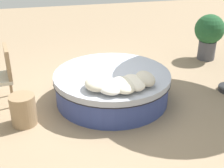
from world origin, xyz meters
TOP-DOWN VIEW (x-y plane):
  - ground_plane at (0.00, 0.00)m, footprint 16.00×16.00m
  - round_bed at (0.00, 0.00)m, footprint 1.97×1.97m
  - throw_pillow_0 at (-0.52, 0.35)m, footprint 0.45×0.38m
  - throw_pillow_1 at (-0.61, 0.18)m, footprint 0.52×0.39m
  - throw_pillow_2 at (-0.63, -0.02)m, footprint 0.53×0.37m
  - throw_pillow_3 at (-0.57, -0.20)m, footprint 0.53×0.33m
  - throw_pillow_4 at (-0.53, -0.40)m, footprint 0.45×0.28m
  - patio_chair at (0.35, 1.78)m, footprint 0.58×0.57m
  - planter at (1.38, -2.56)m, footprint 0.65×0.65m
  - side_table at (-0.41, 1.47)m, footprint 0.38×0.38m

SIDE VIEW (x-z plane):
  - ground_plane at x=0.00m, z-range 0.00..0.00m
  - side_table at x=-0.41m, z-range 0.00..0.48m
  - round_bed at x=0.00m, z-range 0.01..0.51m
  - patio_chair at x=0.35m, z-range 0.07..1.05m
  - throw_pillow_3 at x=-0.57m, z-range 0.50..0.65m
  - throw_pillow_1 at x=-0.61m, z-range 0.50..0.66m
  - throw_pillow_2 at x=-0.63m, z-range 0.50..0.66m
  - throw_pillow_0 at x=-0.52m, z-range 0.50..0.69m
  - throw_pillow_4 at x=-0.53m, z-range 0.50..0.69m
  - planter at x=1.38m, z-range 0.10..1.12m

